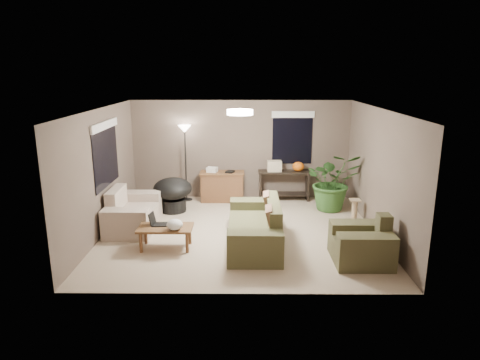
{
  "coord_description": "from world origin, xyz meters",
  "views": [
    {
      "loc": [
        0.07,
        -8.22,
        3.23
      ],
      "look_at": [
        0.0,
        0.2,
        1.05
      ],
      "focal_mm": 32.0,
      "sensor_mm": 36.0,
      "label": 1
    }
  ],
  "objects_px": {
    "desk": "(222,186)",
    "cat_scratching_post": "(354,212)",
    "console_table": "(284,183)",
    "floor_lamp": "(185,138)",
    "armchair": "(362,245)",
    "main_sofa": "(256,229)",
    "coffee_table": "(166,230)",
    "papasan_chair": "(173,192)",
    "houseplant": "(332,187)",
    "loveseat": "(132,214)"
  },
  "relations": [
    {
      "from": "main_sofa",
      "to": "houseplant",
      "type": "height_order",
      "value": "houseplant"
    },
    {
      "from": "coffee_table",
      "to": "floor_lamp",
      "type": "relative_size",
      "value": 0.52
    },
    {
      "from": "desk",
      "to": "papasan_chair",
      "type": "bearing_deg",
      "value": -143.32
    },
    {
      "from": "main_sofa",
      "to": "floor_lamp",
      "type": "distance_m",
      "value": 3.55
    },
    {
      "from": "floor_lamp",
      "to": "houseplant",
      "type": "bearing_deg",
      "value": -11.83
    },
    {
      "from": "main_sofa",
      "to": "coffee_table",
      "type": "relative_size",
      "value": 2.2
    },
    {
      "from": "main_sofa",
      "to": "houseplant",
      "type": "distance_m",
      "value": 2.81
    },
    {
      "from": "floor_lamp",
      "to": "papasan_chair",
      "type": "bearing_deg",
      "value": -102.5
    },
    {
      "from": "main_sofa",
      "to": "cat_scratching_post",
      "type": "height_order",
      "value": "main_sofa"
    },
    {
      "from": "main_sofa",
      "to": "coffee_table",
      "type": "height_order",
      "value": "main_sofa"
    },
    {
      "from": "loveseat",
      "to": "console_table",
      "type": "distance_m",
      "value": 3.93
    },
    {
      "from": "desk",
      "to": "cat_scratching_post",
      "type": "bearing_deg",
      "value": -26.76
    },
    {
      "from": "loveseat",
      "to": "desk",
      "type": "height_order",
      "value": "loveseat"
    },
    {
      "from": "floor_lamp",
      "to": "desk",
      "type": "bearing_deg",
      "value": -4.14
    },
    {
      "from": "coffee_table",
      "to": "console_table",
      "type": "relative_size",
      "value": 0.77
    },
    {
      "from": "loveseat",
      "to": "floor_lamp",
      "type": "xyz_separation_m",
      "value": [
        0.89,
        1.98,
        1.3
      ]
    },
    {
      "from": "houseplant",
      "to": "armchair",
      "type": "bearing_deg",
      "value": -90.96
    },
    {
      "from": "desk",
      "to": "console_table",
      "type": "xyz_separation_m",
      "value": [
        1.56,
        0.11,
        0.06
      ]
    },
    {
      "from": "coffee_table",
      "to": "floor_lamp",
      "type": "xyz_separation_m",
      "value": [
        -0.01,
        3.05,
        1.24
      ]
    },
    {
      "from": "coffee_table",
      "to": "main_sofa",
      "type": "bearing_deg",
      "value": 7.25
    },
    {
      "from": "armchair",
      "to": "cat_scratching_post",
      "type": "bearing_deg",
      "value": 79.35
    },
    {
      "from": "armchair",
      "to": "console_table",
      "type": "distance_m",
      "value": 3.76
    },
    {
      "from": "armchair",
      "to": "floor_lamp",
      "type": "distance_m",
      "value": 5.17
    },
    {
      "from": "loveseat",
      "to": "coffee_table",
      "type": "distance_m",
      "value": 1.4
    },
    {
      "from": "coffee_table",
      "to": "papasan_chair",
      "type": "distance_m",
      "value": 2.17
    },
    {
      "from": "coffee_table",
      "to": "cat_scratching_post",
      "type": "xyz_separation_m",
      "value": [
        3.87,
        1.49,
        -0.14
      ]
    },
    {
      "from": "armchair",
      "to": "papasan_chair",
      "type": "height_order",
      "value": "armchair"
    },
    {
      "from": "armchair",
      "to": "cat_scratching_post",
      "type": "distance_m",
      "value": 2.05
    },
    {
      "from": "loveseat",
      "to": "houseplant",
      "type": "distance_m",
      "value": 4.61
    },
    {
      "from": "coffee_table",
      "to": "houseplant",
      "type": "distance_m",
      "value": 4.23
    },
    {
      "from": "main_sofa",
      "to": "houseplant",
      "type": "xyz_separation_m",
      "value": [
        1.85,
        2.1,
        0.25
      ]
    },
    {
      "from": "coffee_table",
      "to": "floor_lamp",
      "type": "distance_m",
      "value": 3.29
    },
    {
      "from": "coffee_table",
      "to": "console_table",
      "type": "distance_m",
      "value": 3.96
    },
    {
      "from": "coffee_table",
      "to": "houseplant",
      "type": "xyz_separation_m",
      "value": [
        3.53,
        2.31,
        0.19
      ]
    },
    {
      "from": "armchair",
      "to": "papasan_chair",
      "type": "distance_m",
      "value": 4.57
    },
    {
      "from": "coffee_table",
      "to": "houseplant",
      "type": "height_order",
      "value": "houseplant"
    },
    {
      "from": "loveseat",
      "to": "houseplant",
      "type": "bearing_deg",
      "value": 15.57
    },
    {
      "from": "armchair",
      "to": "coffee_table",
      "type": "relative_size",
      "value": 1.0
    },
    {
      "from": "console_table",
      "to": "floor_lamp",
      "type": "bearing_deg",
      "value": -178.96
    },
    {
      "from": "desk",
      "to": "papasan_chair",
      "type": "distance_m",
      "value": 1.39
    },
    {
      "from": "main_sofa",
      "to": "console_table",
      "type": "bearing_deg",
      "value": 74.83
    },
    {
      "from": "console_table",
      "to": "floor_lamp",
      "type": "relative_size",
      "value": 0.68
    },
    {
      "from": "loveseat",
      "to": "desk",
      "type": "xyz_separation_m",
      "value": [
        1.8,
        1.91,
        0.08
      ]
    },
    {
      "from": "console_table",
      "to": "houseplant",
      "type": "xyz_separation_m",
      "value": [
        1.07,
        -0.79,
        0.11
      ]
    },
    {
      "from": "desk",
      "to": "floor_lamp",
      "type": "relative_size",
      "value": 0.58
    },
    {
      "from": "papasan_chair",
      "to": "cat_scratching_post",
      "type": "xyz_separation_m",
      "value": [
        4.08,
        -0.67,
        -0.25
      ]
    },
    {
      "from": "papasan_chair",
      "to": "coffee_table",
      "type": "bearing_deg",
      "value": -84.46
    },
    {
      "from": "main_sofa",
      "to": "papasan_chair",
      "type": "relative_size",
      "value": 2.08
    },
    {
      "from": "armchair",
      "to": "floor_lamp",
      "type": "height_order",
      "value": "floor_lamp"
    },
    {
      "from": "desk",
      "to": "console_table",
      "type": "relative_size",
      "value": 0.85
    }
  ]
}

